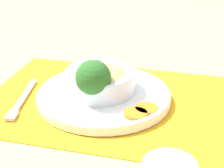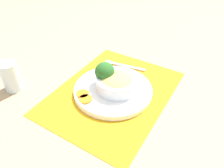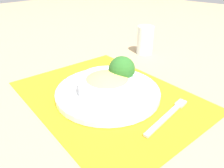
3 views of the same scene
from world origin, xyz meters
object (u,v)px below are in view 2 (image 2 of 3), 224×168
at_px(broccoli_floret, 105,72).
at_px(fork, 121,65).
at_px(water_glass, 11,78).
at_px(bowl, 117,82).

xyz_separation_m(broccoli_floret, fork, (0.16, -0.00, -0.07)).
bearing_deg(fork, broccoli_floret, 177.68).
relative_size(water_glass, fork, 0.62).
height_order(bowl, water_glass, water_glass).
bearing_deg(water_glass, broccoli_floret, -65.44).
height_order(broccoli_floret, water_glass, water_glass).
xyz_separation_m(bowl, fork, (0.17, 0.05, -0.04)).
distance_m(bowl, fork, 0.18).
bearing_deg(water_glass, bowl, -69.37).
bearing_deg(bowl, fork, 17.05).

